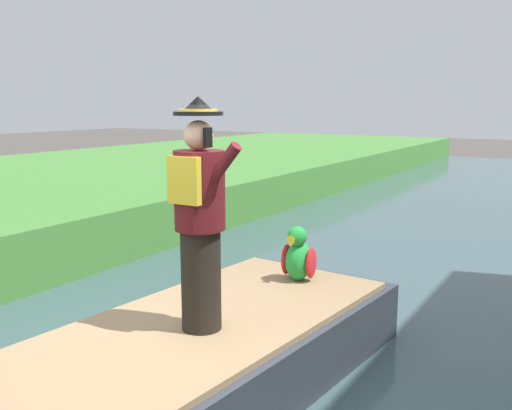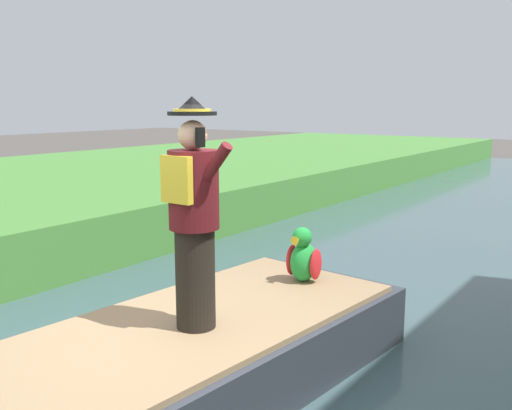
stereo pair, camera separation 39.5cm
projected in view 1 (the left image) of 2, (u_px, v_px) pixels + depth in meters
name	position (u px, v px, depth m)	size (l,w,h in m)	color
boat	(198.00, 357.00, 4.81)	(2.16, 4.34, 0.61)	#333842
person_pirate	(200.00, 216.00, 4.47)	(0.61, 0.42, 1.85)	black
parrot_plush	(298.00, 257.00, 5.85)	(0.36, 0.35, 0.57)	green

